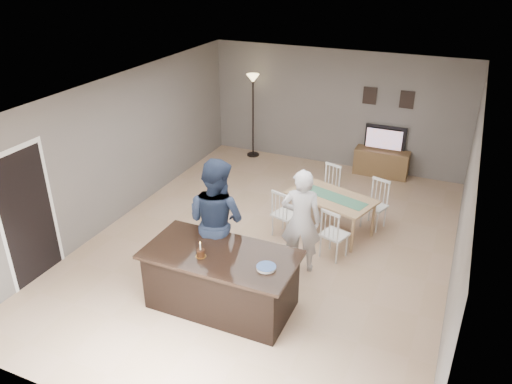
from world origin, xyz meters
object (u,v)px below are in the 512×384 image
at_px(plate_stack, 266,267).
at_px(dining_table, 331,202).
at_px(woman, 301,221).
at_px(floor_lamp, 253,93).
at_px(tv_console, 381,163).
at_px(kitchen_island, 221,279).
at_px(man, 216,221).
at_px(birthday_cake, 201,253).
at_px(television, 385,138).

bearing_deg(plate_stack, dining_table, 87.73).
relative_size(woman, floor_lamp, 0.86).
relative_size(tv_console, floor_lamp, 0.59).
distance_m(kitchen_island, woman, 1.58).
height_order(kitchen_island, floor_lamp, floor_lamp).
bearing_deg(tv_console, man, -107.83).
xyz_separation_m(woman, birthday_cake, (-0.92, -1.53, 0.08)).
height_order(kitchen_island, television, television).
xyz_separation_m(birthday_cake, floor_lamp, (-1.74, 5.67, 0.62)).
height_order(kitchen_island, woman, woman).
xyz_separation_m(television, floor_lamp, (-3.15, -0.15, 0.71)).
distance_m(kitchen_island, dining_table, 2.81).
bearing_deg(man, dining_table, -110.14).
relative_size(plate_stack, floor_lamp, 0.13).
relative_size(tv_console, television, 1.31).
relative_size(man, floor_lamp, 0.99).
xyz_separation_m(man, floor_lamp, (-1.56, 4.86, 0.57)).
relative_size(kitchen_island, dining_table, 1.05).
bearing_deg(floor_lamp, television, 2.66).
relative_size(television, man, 0.46).
xyz_separation_m(tv_console, plate_stack, (-0.48, -5.66, 0.62)).
height_order(plate_stack, floor_lamp, floor_lamp).
relative_size(birthday_cake, dining_table, 0.11).
xyz_separation_m(plate_stack, floor_lamp, (-2.68, 5.58, 0.66)).
distance_m(television, man, 5.26).
bearing_deg(man, television, -96.93).
bearing_deg(woman, man, 19.92).
bearing_deg(tv_console, kitchen_island, -102.16).
height_order(man, birthday_cake, man).
distance_m(man, dining_table, 2.42).
xyz_separation_m(television, dining_table, (-0.37, -2.96, -0.28)).
xyz_separation_m(birthday_cake, dining_table, (1.04, 2.86, -0.37)).
xyz_separation_m(tv_console, dining_table, (-0.37, -2.89, 0.29)).
height_order(tv_console, woman, woman).
relative_size(kitchen_island, man, 1.07).
bearing_deg(floor_lamp, woman, -57.25).
bearing_deg(dining_table, television, 100.56).
xyz_separation_m(birthday_cake, plate_stack, (0.93, 0.09, -0.03)).
distance_m(kitchen_island, man, 0.92).
relative_size(television, plate_stack, 3.49).
distance_m(man, plate_stack, 1.33).
xyz_separation_m(tv_console, television, (0.00, 0.07, 0.56)).
relative_size(kitchen_island, birthday_cake, 9.28).
xyz_separation_m(kitchen_island, plate_stack, (0.72, -0.09, 0.47)).
distance_m(kitchen_island, floor_lamp, 5.94).
bearing_deg(kitchen_island, birthday_cake, -139.79).
distance_m(tv_console, television, 0.57).
height_order(man, dining_table, man).
xyz_separation_m(plate_stack, dining_table, (0.11, 2.77, -0.33)).
distance_m(woman, floor_lamp, 4.98).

